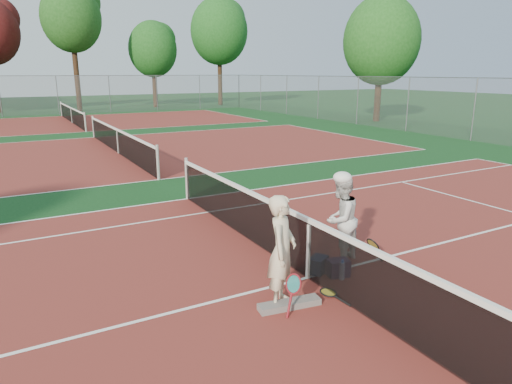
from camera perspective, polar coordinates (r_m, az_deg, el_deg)
ground at (r=7.62m, az=6.46°, el=-10.61°), size 130.00×130.00×0.00m
court_main at (r=7.62m, az=6.46°, el=-10.59°), size 23.77×10.97×0.01m
court_far_a at (r=19.77m, az=-16.80°, el=4.66°), size 23.77×10.97×0.01m
court_far_b at (r=32.99m, az=-21.99°, el=8.03°), size 23.77×10.97×0.01m
net_main at (r=7.42m, az=6.58°, el=-7.05°), size 0.10×10.98×1.02m
net_far_a at (r=19.69m, az=-16.90°, el=6.11°), size 0.10×10.98×1.02m
net_far_b at (r=32.94m, az=-22.08°, el=8.91°), size 0.10×10.98×1.02m
fence_back at (r=39.82m, az=-23.56°, el=11.02°), size 32.00×0.06×3.00m
player_a at (r=6.48m, az=3.26°, el=-7.38°), size 0.69×0.70×1.63m
player_b at (r=8.07m, az=10.51°, el=-3.35°), size 0.92×0.82×1.56m
racket_red at (r=6.44m, az=4.68°, el=-12.67°), size 0.31×0.34×0.58m
racket_black_held at (r=8.18m, az=14.33°, el=-7.25°), size 0.41×0.31×0.50m
racket_spare at (r=7.14m, az=9.03°, el=-12.34°), size 0.32×0.62×0.05m
sports_bag_navy at (r=7.78m, az=7.77°, el=-9.01°), size 0.41×0.38×0.27m
sports_bag_purple at (r=7.70m, az=10.23°, el=-9.31°), size 0.39×0.31×0.28m
net_cover_canvas at (r=6.70m, az=4.21°, el=-13.83°), size 0.94×0.34×0.10m
water_bottle at (r=7.58m, az=10.71°, el=-9.68°), size 0.09×0.09×0.30m
tree_back_3 at (r=42.78m, az=-22.11°, el=19.47°), size 4.82×4.82×10.34m
tree_back_4 at (r=45.71m, az=-12.78°, el=17.00°), size 4.48×4.48×7.93m
tree_back_5 at (r=48.03m, az=-4.64°, el=19.37°), size 5.67×5.67×10.45m
tree_right_1 at (r=32.64m, az=15.40°, el=17.77°), size 5.01×5.01×8.16m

